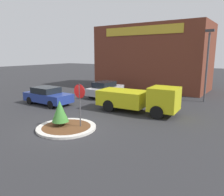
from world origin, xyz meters
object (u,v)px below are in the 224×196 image
at_px(stop_sign, 80,97).
at_px(light_pole, 207,60).
at_px(parked_sedan_silver, 105,89).
at_px(utility_truck, 139,99).
at_px(parked_sedan_blue, 48,96).

distance_m(stop_sign, light_pole, 12.30).
distance_m(stop_sign, parked_sedan_silver, 9.60).
relative_size(parked_sedan_silver, light_pole, 0.72).
xyz_separation_m(parked_sedan_silver, light_pole, (8.69, 2.93, 2.88)).
xyz_separation_m(utility_truck, parked_sedan_silver, (-5.57, 3.50, -0.27)).
relative_size(stop_sign, parked_sedan_blue, 0.61).
xyz_separation_m(stop_sign, utility_truck, (1.14, 4.95, -0.78)).
bearing_deg(parked_sedan_silver, light_pole, -72.35).
xyz_separation_m(parked_sedan_blue, parked_sedan_silver, (1.98, 5.50, 0.03)).
bearing_deg(utility_truck, light_pole, 59.50).
bearing_deg(parked_sedan_blue, light_pole, 37.67).
height_order(stop_sign, parked_sedan_blue, stop_sign).
bearing_deg(light_pole, parked_sedan_blue, -141.72).
relative_size(utility_truck, parked_sedan_blue, 1.41).
xyz_separation_m(stop_sign, light_pole, (4.27, 11.39, 1.83)).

